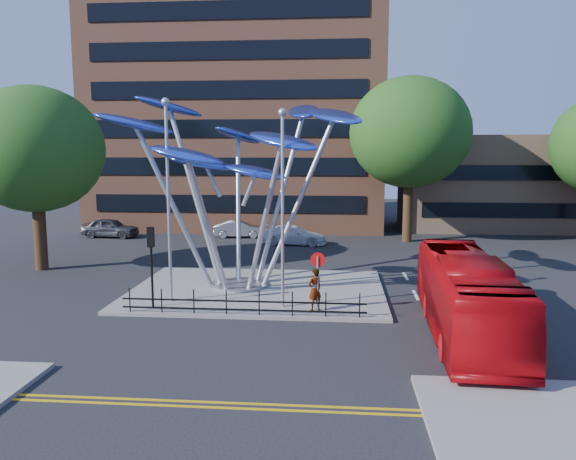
# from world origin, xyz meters

# --- Properties ---
(ground) EXTENTS (120.00, 120.00, 0.00)m
(ground) POSITION_xyz_m (0.00, 0.00, 0.00)
(ground) COLOR black
(ground) RESTS_ON ground
(traffic_island) EXTENTS (12.00, 9.00, 0.15)m
(traffic_island) POSITION_xyz_m (-1.00, 6.00, 0.07)
(traffic_island) COLOR slate
(traffic_island) RESTS_ON ground
(double_yellow_near) EXTENTS (40.00, 0.12, 0.01)m
(double_yellow_near) POSITION_xyz_m (0.00, -6.00, 0.01)
(double_yellow_near) COLOR gold
(double_yellow_near) RESTS_ON ground
(double_yellow_far) EXTENTS (40.00, 0.12, 0.01)m
(double_yellow_far) POSITION_xyz_m (0.00, -6.30, 0.01)
(double_yellow_far) COLOR gold
(double_yellow_far) RESTS_ON ground
(brick_tower) EXTENTS (25.00, 15.00, 30.00)m
(brick_tower) POSITION_xyz_m (-6.00, 32.00, 15.00)
(brick_tower) COLOR #945A40
(brick_tower) RESTS_ON ground
(low_building_near) EXTENTS (15.00, 8.00, 8.00)m
(low_building_near) POSITION_xyz_m (16.00, 30.00, 4.00)
(low_building_near) COLOR tan
(low_building_near) RESTS_ON ground
(tree_right) EXTENTS (8.80, 8.80, 12.11)m
(tree_right) POSITION_xyz_m (8.00, 22.00, 8.04)
(tree_right) COLOR black
(tree_right) RESTS_ON ground
(tree_left) EXTENTS (7.60, 7.60, 10.32)m
(tree_left) POSITION_xyz_m (-14.00, 10.00, 6.79)
(tree_left) COLOR black
(tree_left) RESTS_ON ground
(leaf_sculpture) EXTENTS (12.72, 9.54, 9.51)m
(leaf_sculpture) POSITION_xyz_m (-2.07, 6.68, 6.87)
(leaf_sculpture) COLOR #9EA0A5
(leaf_sculpture) RESTS_ON traffic_island
(street_lamp_left) EXTENTS (0.36, 0.36, 8.80)m
(street_lamp_left) POSITION_xyz_m (-4.50, 3.50, 5.36)
(street_lamp_left) COLOR #9EA0A5
(street_lamp_left) RESTS_ON traffic_island
(street_lamp_right) EXTENTS (0.36, 0.36, 8.30)m
(street_lamp_right) POSITION_xyz_m (0.50, 3.00, 5.09)
(street_lamp_right) COLOR #9EA0A5
(street_lamp_right) RESTS_ON traffic_island
(traffic_light_island) EXTENTS (0.28, 0.18, 3.42)m
(traffic_light_island) POSITION_xyz_m (-5.00, 2.50, 2.61)
(traffic_light_island) COLOR black
(traffic_light_island) RESTS_ON traffic_island
(no_entry_sign_island) EXTENTS (0.60, 0.10, 2.45)m
(no_entry_sign_island) POSITION_xyz_m (2.00, 2.52, 1.82)
(no_entry_sign_island) COLOR #9EA0A5
(no_entry_sign_island) RESTS_ON traffic_island
(pedestrian_railing_front) EXTENTS (10.00, 0.06, 1.00)m
(pedestrian_railing_front) POSITION_xyz_m (-1.00, 1.70, 0.55)
(pedestrian_railing_front) COLOR black
(pedestrian_railing_front) RESTS_ON traffic_island
(red_bus) EXTENTS (3.01, 10.73, 2.96)m
(red_bus) POSITION_xyz_m (7.48, 0.35, 1.48)
(red_bus) COLOR #B1080E
(red_bus) RESTS_ON ground
(pedestrian) EXTENTS (0.77, 0.75, 1.78)m
(pedestrian) POSITION_xyz_m (1.88, 2.54, 1.04)
(pedestrian) COLOR gray
(pedestrian) RESTS_ON traffic_island
(parked_car_left) EXTENTS (4.54, 2.09, 1.51)m
(parked_car_left) POSITION_xyz_m (-14.95, 22.07, 0.75)
(parked_car_left) COLOR #3D3E45
(parked_car_left) RESTS_ON ground
(parked_car_mid) EXTENTS (4.07, 1.72, 1.31)m
(parked_car_mid) POSITION_xyz_m (-4.84, 22.90, 0.65)
(parked_car_mid) COLOR #93969A
(parked_car_mid) RESTS_ON ground
(parked_car_right) EXTENTS (4.94, 2.45, 1.38)m
(parked_car_right) POSITION_xyz_m (-0.34, 19.91, 0.69)
(parked_car_right) COLOR silver
(parked_car_right) RESTS_ON ground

